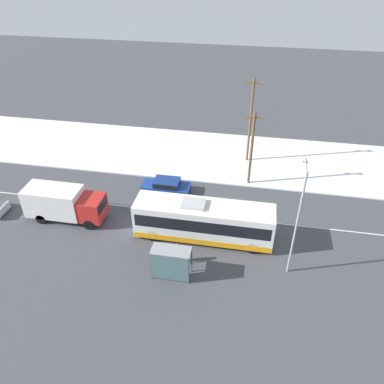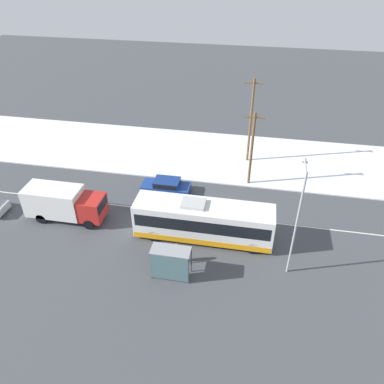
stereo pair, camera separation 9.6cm
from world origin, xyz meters
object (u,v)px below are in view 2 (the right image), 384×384
at_px(city_bus, 203,221).
at_px(sedan_car, 166,186).
at_px(streetlamp, 298,211).
at_px(bus_shelter, 170,261).
at_px(box_truck, 63,202).
at_px(utility_pole_roadside, 252,148).
at_px(pedestrian_at_stop, 177,251).
at_px(utility_pole_snowlot, 251,120).

xyz_separation_m(city_bus, sedan_car, (-4.34, 5.50, -0.84)).
bearing_deg(streetlamp, bus_shelter, -162.97).
bearing_deg(city_bus, streetlamp, -18.82).
xyz_separation_m(box_truck, bus_shelter, (10.26, -4.98, 0.07)).
relative_size(city_bus, box_truck, 1.63).
bearing_deg(box_truck, utility_pole_roadside, 28.60).
height_order(sedan_car, streetlamp, streetlamp).
bearing_deg(utility_pole_roadside, pedestrian_at_stop, -111.43).
bearing_deg(city_bus, utility_pole_roadside, 69.88).
xyz_separation_m(city_bus, streetlamp, (6.50, -2.22, 3.54)).
relative_size(pedestrian_at_stop, streetlamp, 0.21).
xyz_separation_m(pedestrian_at_stop, bus_shelter, (-0.12, -1.57, 0.57)).
bearing_deg(sedan_car, utility_pole_roadside, -158.54).
relative_size(city_bus, streetlamp, 1.28).
height_order(sedan_car, pedestrian_at_stop, pedestrian_at_stop).
xyz_separation_m(streetlamp, utility_pole_roadside, (-3.42, 10.63, -1.29)).
relative_size(city_bus, pedestrian_at_stop, 6.00).
relative_size(city_bus, sedan_car, 2.40).
distance_m(streetlamp, utility_pole_roadside, 11.24).
distance_m(box_truck, bus_shelter, 11.40).
bearing_deg(sedan_car, utility_pole_snowlot, -133.67).
bearing_deg(utility_pole_snowlot, sedan_car, -133.67).
bearing_deg(city_bus, bus_shelter, -108.37).
relative_size(streetlamp, utility_pole_roadside, 1.14).
xyz_separation_m(box_truck, streetlamp, (18.31, -2.51, 3.55)).
height_order(sedan_car, utility_pole_roadside, utility_pole_roadside).
bearing_deg(sedan_car, streetlamp, 144.57).
distance_m(pedestrian_at_stop, utility_pole_roadside, 12.68).
bearing_deg(utility_pole_roadside, bus_shelter, -109.50).
bearing_deg(box_truck, utility_pole_snowlot, 40.90).
relative_size(box_truck, sedan_car, 1.47).
bearing_deg(sedan_car, city_bus, 128.27).
relative_size(bus_shelter, streetlamp, 0.32).
height_order(box_truck, utility_pole_snowlot, utility_pole_snowlot).
bearing_deg(utility_pole_roadside, sedan_car, -158.54).
relative_size(city_bus, bus_shelter, 3.95).
bearing_deg(streetlamp, utility_pole_snowlot, 104.27).
height_order(city_bus, pedestrian_at_stop, city_bus).
bearing_deg(pedestrian_at_stop, utility_pole_snowlot, 75.54).
height_order(city_bus, bus_shelter, city_bus).
height_order(city_bus, box_truck, city_bus).
bearing_deg(bus_shelter, streetlamp, 17.03).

